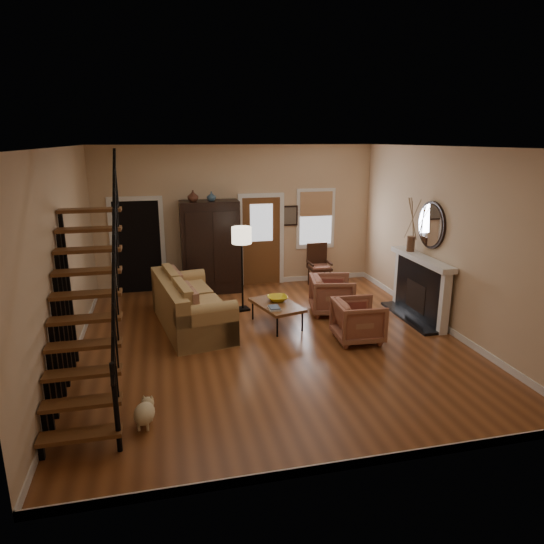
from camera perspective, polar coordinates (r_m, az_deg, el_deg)
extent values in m
plane|color=brown|center=(8.55, -0.05, -8.19)|extent=(7.00, 7.00, 0.00)
plane|color=white|center=(7.84, -0.05, 14.50)|extent=(7.00, 7.00, 0.00)
cube|color=#D7B38A|center=(11.41, -4.03, 6.43)|extent=(6.50, 0.04, 3.30)
cube|color=#D7B38A|center=(7.98, -23.44, 1.27)|extent=(0.04, 7.00, 3.30)
cube|color=#D7B38A|center=(9.31, 19.88, 3.50)|extent=(0.04, 7.00, 3.30)
cube|color=black|center=(11.55, -15.45, 2.98)|extent=(1.00, 0.36, 2.10)
cube|color=brown|center=(11.60, -1.27, 3.60)|extent=(0.90, 0.06, 2.10)
cube|color=silver|center=(11.84, 5.17, 6.25)|extent=(0.96, 0.06, 1.46)
cube|color=black|center=(9.91, 17.20, -2.00)|extent=(0.24, 1.60, 1.15)
cube|color=white|center=(9.72, 17.18, 1.49)|extent=(0.30, 1.95, 0.10)
cylinder|color=silver|center=(9.66, 18.16, 5.27)|extent=(0.05, 0.90, 0.90)
imported|color=#4C2619|center=(10.78, -9.29, 8.82)|extent=(0.24, 0.24, 0.25)
imported|color=#334C60|center=(10.81, -7.15, 8.82)|extent=(0.20, 0.20, 0.21)
imported|color=gold|center=(9.26, 0.65, -3.13)|extent=(0.39, 0.39, 0.09)
imported|color=brown|center=(8.60, 10.11, -5.67)|extent=(0.85, 0.83, 0.74)
imported|color=brown|center=(9.84, 7.07, -2.69)|extent=(0.99, 0.97, 0.77)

